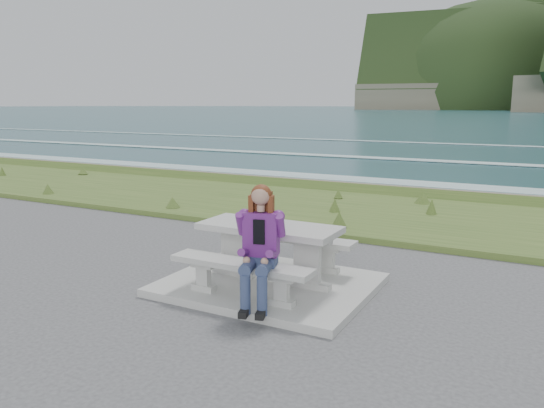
% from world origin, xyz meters
% --- Properties ---
extents(concrete_slab, '(2.60, 2.10, 0.10)m').
position_xyz_m(concrete_slab, '(0.00, 0.00, 0.05)').
color(concrete_slab, '#A8A8A3').
rests_on(concrete_slab, ground).
extents(picnic_table, '(1.80, 0.75, 0.75)m').
position_xyz_m(picnic_table, '(0.00, 0.00, 0.68)').
color(picnic_table, '#A8A8A3').
rests_on(picnic_table, concrete_slab).
extents(bench_landward, '(1.80, 0.35, 0.45)m').
position_xyz_m(bench_landward, '(0.00, -0.70, 0.45)').
color(bench_landward, '#A8A8A3').
rests_on(bench_landward, concrete_slab).
extents(bench_seaward, '(1.80, 0.35, 0.45)m').
position_xyz_m(bench_seaward, '(0.00, 0.70, 0.45)').
color(bench_seaward, '#A8A8A3').
rests_on(bench_seaward, concrete_slab).
extents(grass_verge, '(160.00, 4.50, 0.22)m').
position_xyz_m(grass_verge, '(0.00, 5.00, 0.00)').
color(grass_verge, '#385B22').
rests_on(grass_verge, ground).
extents(shore_drop, '(160.00, 0.80, 2.20)m').
position_xyz_m(shore_drop, '(0.00, 7.90, 0.00)').
color(shore_drop, '#625849').
rests_on(shore_drop, ground).
extents(ocean, '(1600.00, 1600.00, 0.09)m').
position_xyz_m(ocean, '(0.00, 25.09, -1.74)').
color(ocean, '#1E4B55').
rests_on(ocean, ground).
extents(seated_woman, '(0.55, 0.75, 1.38)m').
position_xyz_m(seated_woman, '(0.31, -0.83, 0.61)').
color(seated_woman, navy).
rests_on(seated_woman, concrete_slab).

